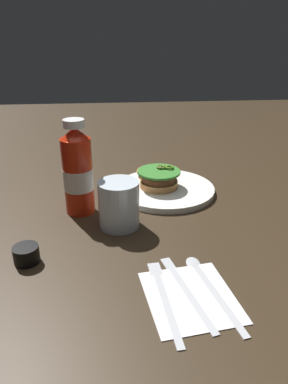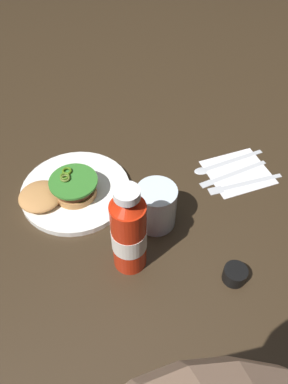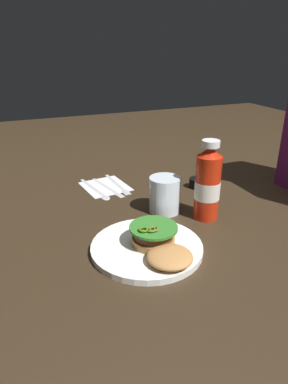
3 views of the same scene
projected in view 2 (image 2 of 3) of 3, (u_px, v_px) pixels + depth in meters
The scene contains 10 objects.
ground_plane at pixel (151, 218), 0.86m from camera, with size 3.00×3.00×0.00m, color #322517.
dinner_plate at pixel (76, 191), 0.91m from camera, with size 0.26×0.26×0.02m, color white.
burger_sandwich at pixel (62, 190), 0.87m from camera, with size 0.19×0.11×0.05m.
ketchup_bottle at pixel (129, 233), 0.71m from camera, with size 0.07×0.07×0.22m.
water_glass at pixel (156, 207), 0.82m from camera, with size 0.09×0.09×0.10m, color silver.
condiment_cup at pixel (235, 274), 0.75m from camera, with size 0.05×0.05×0.03m, color black.
napkin at pixel (238, 172), 0.96m from camera, with size 0.15×0.14×0.00m, color white.
spoon_utensil at pixel (220, 164), 0.97m from camera, with size 0.20×0.05×0.00m.
butter_knife at pixel (230, 174), 0.95m from camera, with size 0.19×0.06×0.00m.
fork_utensil at pixel (239, 184), 0.93m from camera, with size 0.20×0.03×0.00m.
Camera 2 is at (0.13, 0.51, 0.68)m, focal length 34.99 mm.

